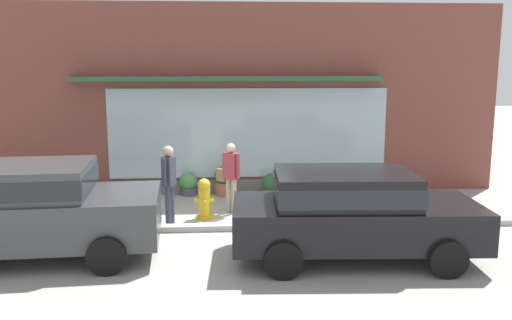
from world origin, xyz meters
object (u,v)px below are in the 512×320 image
Objects in this scene: potted_plant_trailing_edge at (71,183)px; potted_plant_window_right at (188,184)px; potted_plant_by_entrance at (224,181)px; pedestrian_passerby at (169,179)px; parked_car_dark_gray at (30,206)px; potted_plant_low_front at (271,184)px; fire_hydrant at (204,199)px; potted_plant_doorstep at (30,181)px; pedestrian_with_handbag at (230,173)px; parked_car_black at (351,210)px.

potted_plant_trailing_edge is 2.89m from potted_plant_window_right.
potted_plant_by_entrance is 0.92m from potted_plant_window_right.
parked_car_dark_gray is (-2.20, -1.88, -0.03)m from pedestrian_passerby.
potted_plant_low_front is (4.55, 4.11, -0.62)m from parked_car_dark_gray.
fire_hydrant is at bearing -131.66° from potted_plant_low_front.
parked_car_dark_gray is 4.95× the size of potted_plant_doorstep.
potted_plant_window_right is at bearing 18.10° from pedestrian_passerby.
potted_plant_window_right is (2.45, 4.39, -0.63)m from parked_car_dark_gray.
pedestrian_with_handbag is 0.96× the size of pedestrian_passerby.
pedestrian_with_handbag is at bearing -85.97° from potted_plant_by_entrance.
pedestrian_passerby is (-0.71, -0.38, 0.53)m from fire_hydrant.
parked_car_black is at bearing -78.19° from potted_plant_low_front.
potted_plant_doorstep is (-1.39, 4.14, -0.45)m from parked_car_dark_gray.
pedestrian_passerby is 2.89m from parked_car_dark_gray.
potted_plant_doorstep is (-4.76, -0.21, 0.12)m from potted_plant_by_entrance.
parked_car_dark_gray is 6.16m from potted_plant_low_front.
parked_car_black is 5.50m from parked_car_dark_gray.
potted_plant_window_right is (-2.10, 0.28, -0.01)m from potted_plant_low_front.
fire_hydrant is 3.88m from potted_plant_trailing_edge.
potted_plant_by_entrance reaches higher than potted_plant_window_right.
potted_plant_low_front is (-0.94, 4.49, -0.56)m from parked_car_black.
fire_hydrant is 1.49× the size of potted_plant_window_right.
potted_plant_low_front is at bearing -11.96° from potted_plant_by_entrance.
potted_plant_window_right is at bearing 172.32° from potted_plant_low_front.
potted_plant_trailing_edge is 1.41× the size of potted_plant_window_right.
potted_plant_by_entrance is at bearing -2.04° from potted_plant_window_right.
potted_plant_doorstep reaches higher than potted_plant_by_entrance.
pedestrian_with_handbag is 2.13× the size of potted_plant_by_entrance.
potted_plant_doorstep is 1.48× the size of potted_plant_window_right.
potted_plant_doorstep is at bearing 81.54° from pedestrian_passerby.
parked_car_dark_gray reaches higher than pedestrian_with_handbag.
potted_plant_trailing_edge is at bearing -176.71° from potted_plant_window_right.
pedestrian_with_handbag reaches higher than potted_plant_window_right.
potted_plant_trailing_edge is (-3.35, 1.96, -0.04)m from fire_hydrant.
potted_plant_doorstep is (-4.30, 1.88, 0.05)m from fire_hydrant.
parked_car_black is 0.99× the size of parked_car_dark_gray.
potted_plant_trailing_edge is 0.96m from potted_plant_doorstep.
pedestrian_passerby is 2.79× the size of potted_plant_low_front.
pedestrian_with_handbag is 3.65m from parked_car_black.
fire_hydrant is 2.18m from potted_plant_window_right.
fire_hydrant is 0.85m from pedestrian_with_handbag.
pedestrian_passerby reaches higher than parked_car_dark_gray.
pedestrian_passerby is at bearing -32.24° from potted_plant_doorstep.
fire_hydrant is 0.53× the size of pedestrian_passerby.
pedestrian_passerby is 2.00× the size of potted_plant_trailing_edge.
fire_hydrant is at bearing 74.59° from pedestrian_with_handbag.
pedestrian_with_handbag is 1.77m from potted_plant_by_entrance.
pedestrian_with_handbag is at bearing 35.53° from fire_hydrant.
parked_car_black is 7.16× the size of potted_plant_low_front.
pedestrian_with_handbag is 1.51m from pedestrian_passerby.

